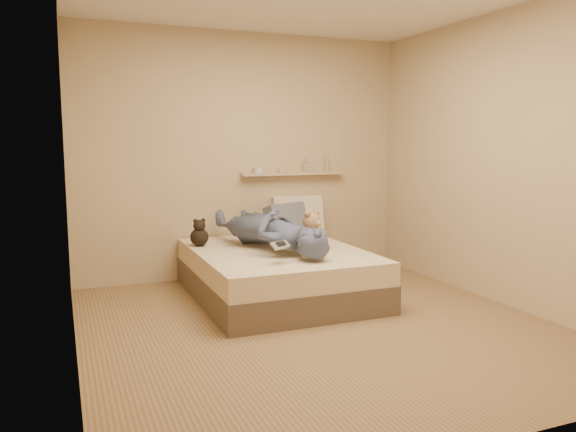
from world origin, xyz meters
name	(u,v)px	position (x,y,z in m)	size (l,w,h in m)	color
room	(320,161)	(0.00, 0.00, 1.30)	(3.80, 3.80, 3.80)	olive
bed	(277,273)	(0.00, 0.93, 0.22)	(1.50, 1.90, 0.45)	brown
game_console	(280,245)	(-0.19, 0.34, 0.61)	(0.19, 0.14, 0.06)	silver
teddy_bear	(311,233)	(0.29, 0.78, 0.61)	(0.30, 0.31, 0.38)	#9A7854
dark_plush	(199,234)	(-0.63, 1.37, 0.57)	(0.18, 0.18, 0.27)	black
pillow_cream	(297,215)	(0.56, 1.76, 0.65)	(0.55, 0.16, 0.40)	beige
pillow_grey	(287,220)	(0.39, 1.62, 0.62)	(0.50, 0.14, 0.34)	slate
person	(270,229)	(-0.05, 0.97, 0.64)	(0.58, 1.59, 0.38)	#424668
wall_shelf	(293,174)	(0.55, 1.84, 1.10)	(1.20, 0.12, 0.03)	tan
shelf_bottles	(291,167)	(0.52, 1.84, 1.17)	(0.88, 0.09, 0.19)	silver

